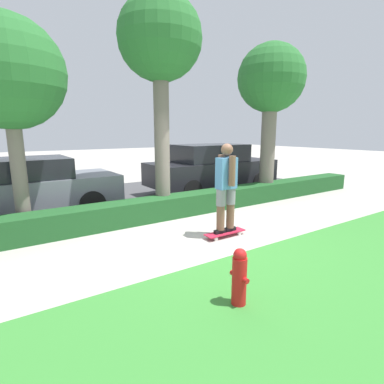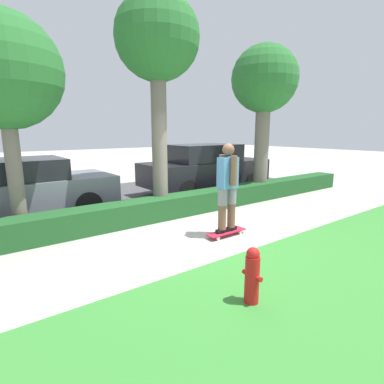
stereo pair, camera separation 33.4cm
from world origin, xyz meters
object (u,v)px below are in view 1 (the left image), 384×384
(skater_person, at_px, (226,186))
(parked_car_front, at_px, (25,186))
(parked_car_middle, at_px, (212,168))
(fire_hydrant, at_px, (239,277))
(tree_mid, at_px, (160,45))
(tree_near, at_px, (8,75))
(skateboard, at_px, (225,233))
(tree_far, at_px, (271,83))

(skater_person, distance_m, parked_car_front, 4.81)
(parked_car_middle, distance_m, fire_hydrant, 6.77)
(tree_mid, height_order, fire_hydrant, tree_mid)
(tree_near, height_order, parked_car_middle, tree_near)
(skateboard, relative_size, parked_car_front, 0.21)
(tree_near, height_order, tree_far, tree_far)
(skater_person, xyz_separation_m, tree_mid, (-0.27, 2.06, 2.90))
(skater_person, bearing_deg, skateboard, 0.00)
(tree_far, bearing_deg, parked_car_front, 164.85)
(skater_person, relative_size, tree_near, 0.42)
(tree_near, distance_m, fire_hydrant, 5.34)
(tree_mid, distance_m, parked_car_middle, 4.41)
(tree_mid, relative_size, parked_car_front, 1.19)
(skater_person, xyz_separation_m, tree_far, (3.23, 1.97, 2.36))
(tree_near, xyz_separation_m, fire_hydrant, (1.88, -4.23, -2.67))
(skater_person, distance_m, tree_far, 4.46)
(tree_far, height_order, fire_hydrant, tree_far)
(skateboard, distance_m, skater_person, 0.93)
(tree_far, bearing_deg, parked_car_middle, 114.72)
(tree_near, xyz_separation_m, parked_car_middle, (5.68, 1.35, -2.20))
(parked_car_front, xyz_separation_m, fire_hydrant, (1.72, -5.59, -0.39))
(skater_person, height_order, tree_near, tree_near)
(skateboard, bearing_deg, tree_mid, 97.37)
(tree_far, height_order, parked_car_front, tree_far)
(tree_mid, bearing_deg, parked_car_middle, 30.89)
(parked_car_front, height_order, fire_hydrant, parked_car_front)
(tree_far, bearing_deg, skateboard, -148.56)
(skateboard, bearing_deg, parked_car_front, 129.93)
(tree_mid, bearing_deg, tree_far, -1.40)
(fire_hydrant, bearing_deg, tree_far, 40.17)
(tree_far, relative_size, fire_hydrant, 6.35)
(skateboard, relative_size, fire_hydrant, 1.23)
(parked_car_middle, bearing_deg, skateboard, -124.01)
(tree_far, xyz_separation_m, parked_car_front, (-6.31, 1.71, -2.62))
(skateboard, relative_size, skater_person, 0.51)
(tree_near, relative_size, parked_car_middle, 0.92)
(tree_far, bearing_deg, skater_person, -148.56)
(skateboard, height_order, tree_mid, tree_mid)
(parked_car_front, bearing_deg, tree_mid, -31.49)
(skater_person, relative_size, parked_car_middle, 0.39)
(skateboard, distance_m, parked_car_front, 4.85)
(parked_car_middle, bearing_deg, fire_hydrant, -124.73)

